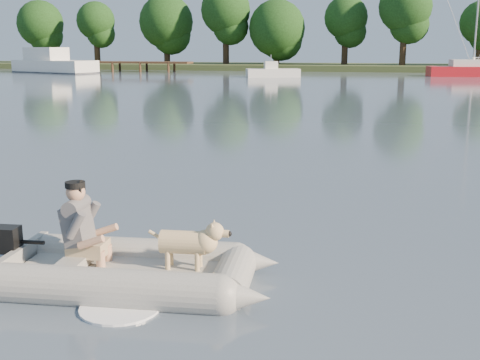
% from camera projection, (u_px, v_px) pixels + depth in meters
% --- Properties ---
extents(water, '(160.00, 160.00, 0.00)m').
position_uv_depth(water, '(214.00, 274.00, 6.93)').
color(water, slate).
rests_on(water, ground).
extents(shore_bank, '(160.00, 12.00, 0.70)m').
position_uv_depth(shore_bank, '(366.00, 68.00, 65.79)').
color(shore_bank, '#47512D').
rests_on(shore_bank, water).
extents(dock, '(18.00, 2.00, 1.04)m').
position_uv_depth(dock, '(107.00, 66.00, 62.03)').
color(dock, '#4C331E').
rests_on(dock, water).
extents(treeline, '(93.59, 7.35, 9.27)m').
position_uv_depth(treeline, '(474.00, 18.00, 61.42)').
color(treeline, '#332316').
rests_on(treeline, shore_bank).
extents(dinghy, '(4.27, 3.03, 1.22)m').
position_uv_depth(dinghy, '(132.00, 240.00, 6.53)').
color(dinghy, gray).
rests_on(dinghy, water).
extents(man, '(0.68, 0.60, 0.94)m').
position_uv_depth(man, '(79.00, 222.00, 6.62)').
color(man, '#57575B').
rests_on(man, dinghy).
extents(dog, '(0.84, 0.36, 0.54)m').
position_uv_depth(dog, '(184.00, 246.00, 6.51)').
color(dog, tan).
rests_on(dog, dinghy).
extents(outboard_motor, '(0.38, 0.28, 0.69)m').
position_uv_depth(outboard_motor, '(8.00, 255.00, 6.78)').
color(outboard_motor, black).
rests_on(outboard_motor, dinghy).
extents(cabin_cruiser, '(9.93, 6.16, 2.90)m').
position_uv_depth(cabin_cruiser, '(54.00, 60.00, 58.47)').
color(cabin_cruiser, white).
rests_on(cabin_cruiser, water).
extents(motorboat, '(4.93, 3.24, 1.95)m').
position_uv_depth(motorboat, '(273.00, 67.00, 50.51)').
color(motorboat, white).
rests_on(motorboat, water).
extents(sailboat, '(8.76, 3.55, 11.71)m').
position_uv_depth(sailboat, '(478.00, 70.00, 51.91)').
color(sailboat, red).
rests_on(sailboat, water).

